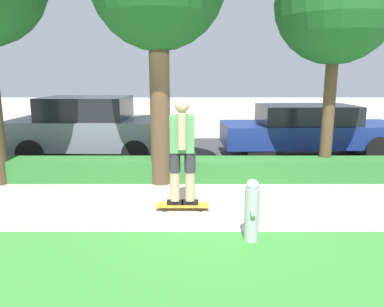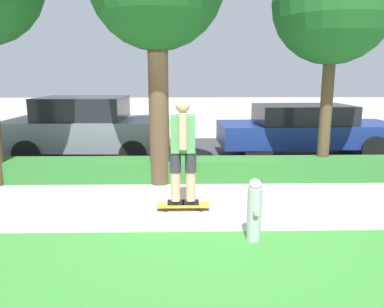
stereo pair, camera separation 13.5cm
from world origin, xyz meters
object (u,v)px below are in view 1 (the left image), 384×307
object	(u,v)px
skateboard	(182,205)
tree_far	(336,3)
parked_car_front	(91,127)
fire_hydrant	(251,210)
parked_car_middle	(309,129)
skater_person	(182,149)

from	to	relation	value
skateboard	tree_far	world-z (taller)	tree_far
skateboard	parked_car_front	bearing A→B (deg)	122.72
parked_car_front	fire_hydrant	xyz separation A→B (m)	(3.31, -4.89, -0.39)
skateboard	fire_hydrant	size ratio (longest dim) A/B	1.00
skateboard	parked_car_middle	bearing A→B (deg)	50.63
skateboard	skater_person	xyz separation A→B (m)	(0.00, 0.00, 0.91)
skater_person	parked_car_middle	bearing A→B (deg)	50.63
fire_hydrant	parked_car_middle	bearing A→B (deg)	65.78
skater_person	parked_car_front	xyz separation A→B (m)	(-2.40, 3.74, -0.17)
skateboard	skater_person	bearing A→B (deg)	0.00
tree_far	skateboard	bearing A→B (deg)	-146.86
tree_far	fire_hydrant	world-z (taller)	tree_far
parked_car_front	parked_car_middle	size ratio (longest dim) A/B	0.87
skater_person	parked_car_front	size ratio (longest dim) A/B	0.42
parked_car_front	parked_car_middle	bearing A→B (deg)	2.58
parked_car_front	parked_car_middle	distance (m)	5.57
tree_far	parked_car_middle	world-z (taller)	tree_far
fire_hydrant	skater_person	bearing A→B (deg)	128.40
tree_far	parked_car_front	xyz separation A→B (m)	(-5.31, 1.84, -2.63)
skateboard	parked_car_front	distance (m)	4.50
parked_car_middle	fire_hydrant	bearing A→B (deg)	-116.06
skateboard	tree_far	distance (m)	4.84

